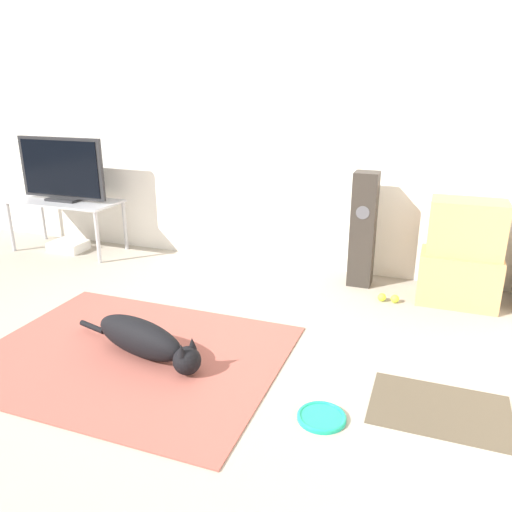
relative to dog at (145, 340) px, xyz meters
The scene contains 14 objects.
ground_plane 0.34m from the dog, 160.94° to the right, with size 12.00×12.00×0.00m, color #9E9384.
wall_back 2.32m from the dog, 98.41° to the left, with size 8.00×0.06×2.55m.
area_rug 0.16m from the dog, behind, with size 1.88×1.47×0.01m.
dog is the anchor object (origin of this frame).
frisbee 1.21m from the dog, 10.35° to the right, with size 0.25×0.25×0.03m.
cardboard_box_lower 2.43m from the dog, 40.89° to the left, with size 0.60×0.37×0.40m.
cardboard_box_upper 2.50m from the dog, 41.10° to the left, with size 0.54×0.34×0.42m.
floor_speaker 2.05m from the dog, 58.41° to the left, with size 0.20×0.20×0.97m.
tv_stand 2.53m from the dog, 139.93° to the left, with size 1.12×0.51×0.53m.
tv 2.61m from the dog, 139.88° to the left, with size 0.97×0.20×0.63m.
tennis_ball_by_boxes 1.91m from the dog, 47.56° to the left, with size 0.07×0.07×0.07m.
tennis_ball_near_speaker 1.98m from the dog, 45.51° to the left, with size 0.07×0.07×0.07m.
game_console 2.50m from the dog, 140.44° to the left, with size 0.35×0.27×0.10m.
door_mat 1.75m from the dog, ahead, with size 0.72×0.50×0.01m.
Camera 1 is at (1.91, -2.25, 1.63)m, focal length 35.00 mm.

